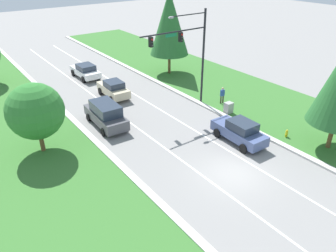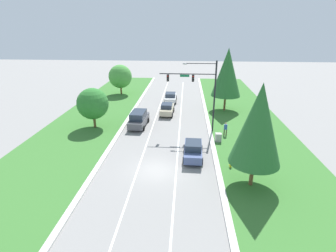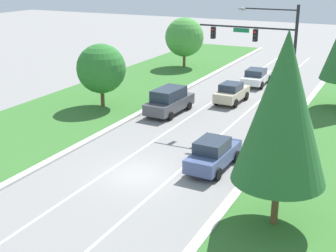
# 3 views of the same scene
# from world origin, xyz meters

# --- Properties ---
(ground_plane) EXTENTS (160.00, 160.00, 0.00)m
(ground_plane) POSITION_xyz_m (0.00, 0.00, 0.00)
(ground_plane) COLOR gray
(curb_strip_right) EXTENTS (0.50, 90.00, 0.15)m
(curb_strip_right) POSITION_xyz_m (5.65, 0.00, 0.07)
(curb_strip_right) COLOR beige
(curb_strip_right) RESTS_ON ground_plane
(curb_strip_left) EXTENTS (0.50, 90.00, 0.15)m
(curb_strip_left) POSITION_xyz_m (-5.65, 0.00, 0.07)
(curb_strip_left) COLOR beige
(curb_strip_left) RESTS_ON ground_plane
(grass_verge_right) EXTENTS (10.00, 90.00, 0.08)m
(grass_verge_right) POSITION_xyz_m (10.90, 0.00, 0.04)
(grass_verge_right) COLOR #38702D
(grass_verge_right) RESTS_ON ground_plane
(grass_verge_left) EXTENTS (10.00, 90.00, 0.08)m
(grass_verge_left) POSITION_xyz_m (-10.90, 0.00, 0.04)
(grass_verge_left) COLOR #38702D
(grass_verge_left) RESTS_ON ground_plane
(lane_stripe_inner_left) EXTENTS (0.14, 81.00, 0.01)m
(lane_stripe_inner_left) POSITION_xyz_m (-1.80, 0.00, 0.00)
(lane_stripe_inner_left) COLOR white
(lane_stripe_inner_left) RESTS_ON ground_plane
(lane_stripe_inner_right) EXTENTS (0.14, 81.00, 0.01)m
(lane_stripe_inner_right) POSITION_xyz_m (1.80, 0.00, 0.00)
(lane_stripe_inner_right) COLOR white
(lane_stripe_inner_right) RESTS_ON ground_plane
(traffic_signal_mast) EXTENTS (6.77, 0.41, 8.78)m
(traffic_signal_mast) POSITION_xyz_m (4.19, 10.08, 5.75)
(traffic_signal_mast) COLOR black
(traffic_signal_mast) RESTS_ON ground_plane
(white_sedan) EXTENTS (2.14, 4.72, 1.62)m
(white_sedan) POSITION_xyz_m (-0.16, 23.41, 0.84)
(white_sedan) COLOR white
(white_sedan) RESTS_ON ground_plane
(slate_blue_sedan) EXTENTS (2.06, 4.63, 1.81)m
(slate_blue_sedan) POSITION_xyz_m (3.38, 2.69, 0.90)
(slate_blue_sedan) COLOR #475684
(slate_blue_sedan) RESTS_ON ground_plane
(graphite_suv) EXTENTS (2.30, 5.16, 2.05)m
(graphite_suv) POSITION_xyz_m (-3.64, 11.19, 1.04)
(graphite_suv) COLOR #4C4C51
(graphite_suv) RESTS_ON ground_plane
(champagne_sedan) EXTENTS (2.05, 4.37, 1.74)m
(champagne_sedan) POSITION_xyz_m (-0.25, 16.31, 0.88)
(champagne_sedan) COLOR beige
(champagne_sedan) RESTS_ON ground_plane
(utility_cabinet) EXTENTS (0.70, 0.60, 1.06)m
(utility_cabinet) POSITION_xyz_m (6.35, 6.74, 0.53)
(utility_cabinet) COLOR #9E9E99
(utility_cabinet) RESTS_ON ground_plane
(pedestrian) EXTENTS (0.40, 0.26, 1.69)m
(pedestrian) POSITION_xyz_m (7.39, 8.64, 0.94)
(pedestrian) COLOR #42382D
(pedestrian) RESTS_ON ground_plane
(fire_hydrant) EXTENTS (0.34, 0.20, 0.70)m
(fire_hydrant) POSITION_xyz_m (6.88, 0.89, 0.34)
(fire_hydrant) COLOR gold
(fire_hydrant) RESTS_ON ground_plane
(conifer_near_right_tree) EXTENTS (4.46, 4.46, 9.55)m
(conifer_near_right_tree) POSITION_xyz_m (8.61, 18.89, 5.97)
(conifer_near_right_tree) COLOR brown
(conifer_near_right_tree) RESTS_ON ground_plane
(oak_near_left_tree) EXTENTS (4.39, 4.39, 5.69)m
(oak_near_left_tree) POSITION_xyz_m (-10.04, 27.98, 3.49)
(oak_near_left_tree) COLOR brown
(oak_near_left_tree) RESTS_ON ground_plane
(conifer_far_right_tree) EXTENTS (4.08, 4.08, 8.73)m
(conifer_far_right_tree) POSITION_xyz_m (8.10, -1.91, 5.46)
(conifer_far_right_tree) COLOR brown
(conifer_far_right_tree) RESTS_ON ground_plane
(oak_far_left_tree) EXTENTS (4.00, 4.00, 5.26)m
(oak_far_left_tree) POSITION_xyz_m (-9.29, 10.22, 3.25)
(oak_far_left_tree) COLOR brown
(oak_far_left_tree) RESTS_ON ground_plane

